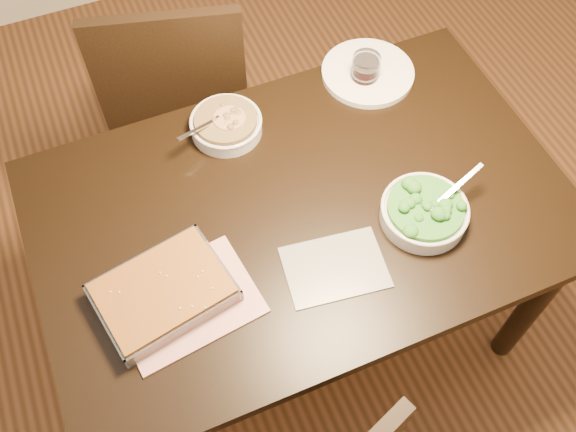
% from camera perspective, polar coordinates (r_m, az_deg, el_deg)
% --- Properties ---
extents(ground, '(4.00, 4.00, 0.00)m').
position_cam_1_polar(ground, '(2.35, 0.94, -9.21)').
color(ground, '#402612').
rests_on(ground, ground).
extents(table, '(1.40, 0.90, 0.75)m').
position_cam_1_polar(table, '(1.77, 1.23, -0.79)').
color(table, black).
rests_on(table, ground).
extents(magazine_a, '(0.35, 0.28, 0.01)m').
position_cam_1_polar(magazine_a, '(1.57, -8.98, -7.61)').
color(magazine_a, '#BB3539').
rests_on(magazine_a, table).
extents(magazine_b, '(0.27, 0.21, 0.00)m').
position_cam_1_polar(magazine_b, '(1.60, 4.18, -4.56)').
color(magazine_b, '#24242C').
rests_on(magazine_b, table).
extents(coaster, '(0.12, 0.12, 0.00)m').
position_cam_1_polar(coaster, '(1.98, 6.75, 11.84)').
color(coaster, white).
rests_on(coaster, table).
extents(stew_bowl, '(0.22, 0.20, 0.08)m').
position_cam_1_polar(stew_bowl, '(1.83, -5.52, 8.14)').
color(stew_bowl, silver).
rests_on(stew_bowl, table).
extents(broccoli_bowl, '(0.26, 0.23, 0.09)m').
position_cam_1_polar(broccoli_bowl, '(1.68, 12.02, 0.38)').
color(broccoli_bowl, silver).
rests_on(broccoli_bowl, table).
extents(baking_dish, '(0.35, 0.28, 0.06)m').
position_cam_1_polar(baking_dish, '(1.56, -11.01, -6.70)').
color(baking_dish, silver).
rests_on(baking_dish, table).
extents(wine_tumbler, '(0.08, 0.08, 0.09)m').
position_cam_1_polar(wine_tumbler, '(1.95, 6.90, 12.87)').
color(wine_tumbler, black).
rests_on(wine_tumbler, coaster).
extents(dinner_plate, '(0.28, 0.28, 0.02)m').
position_cam_1_polar(dinner_plate, '(2.00, 7.10, 12.53)').
color(dinner_plate, white).
rests_on(dinner_plate, table).
extents(chair_far, '(0.56, 0.56, 0.98)m').
position_cam_1_polar(chair_far, '(2.25, -9.74, 10.71)').
color(chair_far, black).
rests_on(chair_far, ground).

